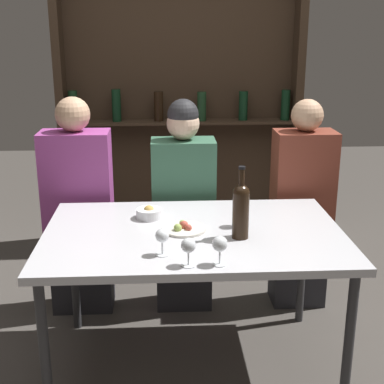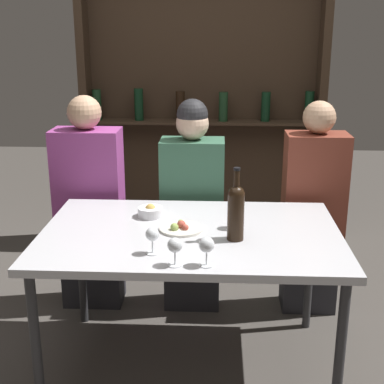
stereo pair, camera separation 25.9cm
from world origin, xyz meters
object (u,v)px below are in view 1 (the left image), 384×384
at_px(wine_glass_3, 188,247).
at_px(seated_person_right, 301,211).
at_px(wine_bottle, 241,208).
at_px(wine_glass_0, 162,237).
at_px(wine_glass_2, 239,209).
at_px(snack_bowl, 149,213).
at_px(wine_glass_1, 220,245).
at_px(seated_person_center, 183,211).
at_px(seated_person_left, 79,213).
at_px(food_plate_0, 184,228).

relative_size(wine_glass_3, seated_person_right, 0.09).
bearing_deg(wine_glass_3, seated_person_right, 54.37).
distance_m(wine_bottle, wine_glass_0, 0.40).
bearing_deg(wine_glass_2, snack_bowl, 162.17).
bearing_deg(seated_person_right, wine_bottle, -123.22).
bearing_deg(wine_glass_1, snack_bowl, 117.62).
distance_m(wine_bottle, wine_glass_3, 0.38).
xyz_separation_m(wine_glass_3, seated_person_center, (0.02, 1.01, -0.20)).
relative_size(wine_bottle, wine_glass_1, 2.73).
relative_size(seated_person_left, seated_person_right, 1.02).
xyz_separation_m(food_plate_0, seated_person_left, (-0.59, 0.62, -0.13)).
distance_m(wine_glass_0, wine_glass_1, 0.25).
bearing_deg(wine_glass_0, snack_bowl, 98.14).
distance_m(wine_glass_2, snack_bowl, 0.46).
height_order(wine_glass_1, wine_glass_2, wine_glass_2).
distance_m(wine_glass_0, seated_person_center, 0.93).
xyz_separation_m(wine_glass_2, snack_bowl, (-0.43, 0.14, -0.06)).
bearing_deg(food_plate_0, wine_bottle, -22.45).
height_order(wine_glass_2, seated_person_center, seated_person_center).
distance_m(wine_glass_0, seated_person_right, 1.24).
relative_size(wine_bottle, food_plate_0, 1.60).
height_order(wine_glass_3, seated_person_right, seated_person_right).
relative_size(wine_glass_0, seated_person_right, 0.09).
height_order(wine_glass_1, wine_glass_3, wine_glass_1).
bearing_deg(wine_glass_0, wine_glass_2, 40.60).
relative_size(wine_glass_2, seated_person_right, 0.10).
height_order(wine_glass_0, wine_glass_2, wine_glass_2).
height_order(wine_bottle, wine_glass_1, wine_bottle).
height_order(wine_glass_0, food_plate_0, wine_glass_0).
height_order(wine_glass_3, food_plate_0, wine_glass_3).
bearing_deg(wine_glass_3, wine_glass_2, 58.38).
bearing_deg(food_plate_0, seated_person_center, 87.84).
height_order(seated_person_left, seated_person_center, seated_person_left).
bearing_deg(wine_glass_1, wine_bottle, 66.42).
height_order(wine_glass_1, seated_person_center, seated_person_center).
xyz_separation_m(wine_glass_0, snack_bowl, (-0.07, 0.45, -0.05)).
height_order(wine_glass_3, seated_person_center, seated_person_center).
bearing_deg(wine_glass_2, wine_glass_1, -107.96).
distance_m(food_plate_0, snack_bowl, 0.24).
height_order(wine_glass_3, snack_bowl, wine_glass_3).
distance_m(wine_glass_2, seated_person_center, 0.66).
height_order(wine_glass_0, seated_person_left, seated_person_left).
height_order(wine_glass_0, seated_person_right, seated_person_right).
distance_m(wine_glass_0, food_plate_0, 0.30).
height_order(snack_bowl, seated_person_right, seated_person_right).
relative_size(wine_glass_0, food_plate_0, 0.55).
xyz_separation_m(food_plate_0, seated_person_center, (0.02, 0.62, -0.13)).
distance_m(wine_glass_0, wine_glass_3, 0.15).
height_order(food_plate_0, seated_person_left, seated_person_left).
xyz_separation_m(wine_glass_1, food_plate_0, (-0.13, 0.39, -0.07)).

